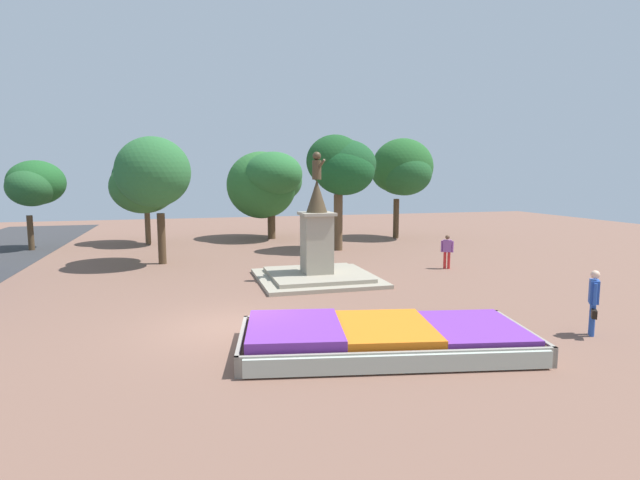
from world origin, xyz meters
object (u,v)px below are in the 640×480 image
Objects in this scene: statue_monument at (317,256)px; pedestrian_with_handbag at (594,299)px; pedestrian_near_planter at (447,249)px; flower_planter at (381,338)px.

statue_monument is 10.33m from pedestrian_with_handbag.
pedestrian_with_handbag is at bearing -96.79° from pedestrian_near_planter.
pedestrian_near_planter is (1.16, 9.73, -0.11)m from pedestrian_with_handbag.
statue_monument is 2.93× the size of pedestrian_with_handbag.
statue_monument is at bearing 85.79° from flower_planter.
flower_planter is 11.67m from pedestrian_near_planter.
statue_monument is 3.32× the size of pedestrian_near_planter.
flower_planter is at bearing -127.23° from pedestrian_near_planter.
flower_planter is 4.83× the size of pedestrian_near_planter.
flower_planter is at bearing 175.61° from pedestrian_with_handbag.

